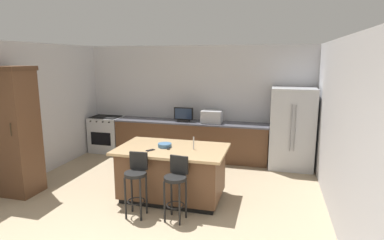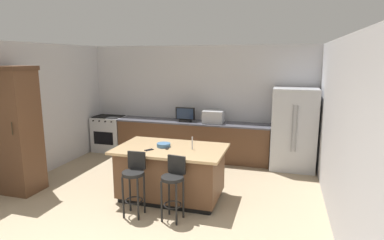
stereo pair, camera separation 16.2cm
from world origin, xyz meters
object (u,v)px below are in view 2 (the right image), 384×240
at_px(cell_phone, 149,150).
at_px(tv_remote, 168,148).
at_px(microwave, 213,117).
at_px(cabinet_tower, 18,128).
at_px(kitchen_island, 171,172).
at_px(range_oven, 109,134).
at_px(tv_monitor, 185,115).
at_px(bar_stool_right, 173,183).
at_px(bar_stool_left, 134,178).
at_px(fruit_bowl, 164,145).
at_px(refrigerator, 294,129).

relative_size(cell_phone, tv_remote, 0.88).
bearing_deg(cell_phone, tv_remote, 70.24).
xyz_separation_m(microwave, tv_remote, (-0.28, -2.34, -0.14)).
relative_size(cabinet_tower, cell_phone, 15.32).
bearing_deg(cabinet_tower, tv_remote, 9.49).
height_order(kitchen_island, range_oven, range_oven).
relative_size(cabinet_tower, tv_monitor, 4.89).
xyz_separation_m(bar_stool_right, cell_phone, (-0.59, 0.46, 0.33)).
bearing_deg(bar_stool_left, tv_remote, 64.57).
bearing_deg(bar_stool_right, cabinet_tower, -177.08).
bearing_deg(cell_phone, tv_monitor, 127.24).
distance_m(cabinet_tower, microwave, 4.07).
distance_m(range_oven, cell_phone, 3.43).
relative_size(range_oven, bar_stool_right, 0.96).
height_order(kitchen_island, tv_monitor, tv_monitor).
height_order(kitchen_island, cabinet_tower, cabinet_tower).
bearing_deg(cell_phone, fruit_bowl, 91.17).
distance_m(kitchen_island, tv_remote, 0.46).
xyz_separation_m(bar_stool_left, cell_phone, (0.04, 0.50, 0.32)).
bearing_deg(microwave, refrigerator, -2.43).
relative_size(tv_monitor, bar_stool_left, 0.47).
bearing_deg(range_oven, tv_remote, -42.78).
bearing_deg(kitchen_island, tv_monitor, 101.30).
distance_m(cabinet_tower, cell_phone, 2.46).
height_order(cabinet_tower, tv_monitor, cabinet_tower).
xyz_separation_m(kitchen_island, cell_phone, (-0.30, -0.24, 0.45)).
height_order(microwave, fruit_bowl, microwave).
height_order(bar_stool_left, bar_stool_right, bar_stool_left).
height_order(fruit_bowl, cell_phone, fruit_bowl).
relative_size(refrigerator, fruit_bowl, 7.64).
bearing_deg(bar_stool_left, refrigerator, 48.64).
bearing_deg(tv_monitor, bar_stool_right, -75.86).
bearing_deg(tv_monitor, cabinet_tower, -129.73).
distance_m(kitchen_island, bar_stool_left, 0.83).
bearing_deg(bar_stool_right, refrigerator, 65.55).
xyz_separation_m(microwave, fruit_bowl, (-0.37, -2.28, -0.11)).
xyz_separation_m(cabinet_tower, cell_phone, (2.43, 0.26, -0.27)).
height_order(cabinet_tower, bar_stool_right, cabinet_tower).
bearing_deg(refrigerator, tv_monitor, 179.41).
xyz_separation_m(microwave, bar_stool_left, (-0.57, -3.04, -0.46)).
relative_size(kitchen_island, cell_phone, 12.44).
height_order(range_oven, microwave, microwave).
bearing_deg(bar_stool_right, kitchen_island, 119.45).
height_order(kitchen_island, refrigerator, refrigerator).
distance_m(range_oven, bar_stool_right, 4.15).
bearing_deg(tv_monitor, microwave, 4.34).
distance_m(refrigerator, bar_stool_left, 3.82).
bearing_deg(refrigerator, bar_stool_right, -121.22).
xyz_separation_m(kitchen_island, bar_stool_left, (-0.34, -0.74, 0.13)).
bearing_deg(cabinet_tower, refrigerator, 29.56).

